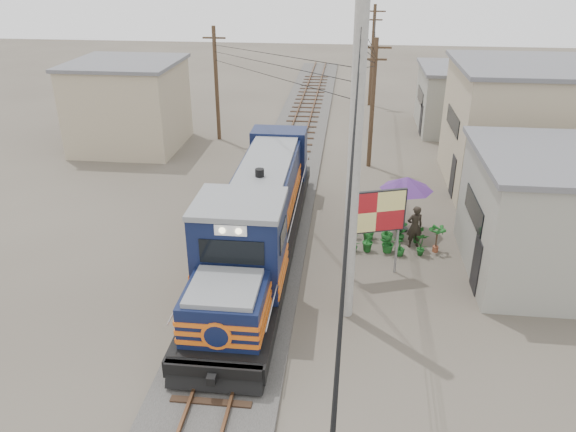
# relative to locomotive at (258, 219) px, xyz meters

# --- Properties ---
(ground) EXTENTS (120.00, 120.00, 0.00)m
(ground) POSITION_rel_locomotive_xyz_m (0.00, -2.93, -1.69)
(ground) COLOR #473F35
(ground) RESTS_ON ground
(ballast) EXTENTS (3.60, 70.00, 0.16)m
(ballast) POSITION_rel_locomotive_xyz_m (0.00, 7.07, -1.61)
(ballast) COLOR #595651
(ballast) RESTS_ON ground
(track) EXTENTS (1.15, 70.00, 0.12)m
(track) POSITION_rel_locomotive_xyz_m (0.00, 7.07, -1.43)
(track) COLOR #51331E
(track) RESTS_ON ground
(locomotive) EXTENTS (2.85, 15.53, 3.85)m
(locomotive) POSITION_rel_locomotive_xyz_m (0.00, 0.00, 0.00)
(locomotive) COLOR black
(locomotive) RESTS_ON ground
(utility_pole_main) EXTENTS (0.40, 0.40, 10.00)m
(utility_pole_main) POSITION_rel_locomotive_xyz_m (3.50, -3.43, 3.31)
(utility_pole_main) COLOR #9E9B93
(utility_pole_main) RESTS_ON ground
(wooden_pole_mid) EXTENTS (1.60, 0.24, 7.00)m
(wooden_pole_mid) POSITION_rel_locomotive_xyz_m (4.50, 11.07, 1.99)
(wooden_pole_mid) COLOR #4C3826
(wooden_pole_mid) RESTS_ON ground
(wooden_pole_far) EXTENTS (1.60, 0.24, 7.50)m
(wooden_pole_far) POSITION_rel_locomotive_xyz_m (4.80, 25.07, 2.24)
(wooden_pole_far) COLOR #4C3826
(wooden_pole_far) RESTS_ON ground
(wooden_pole_left) EXTENTS (1.60, 0.24, 7.00)m
(wooden_pole_left) POSITION_rel_locomotive_xyz_m (-5.00, 15.07, 1.99)
(wooden_pole_left) COLOR #4C3826
(wooden_pole_left) RESTS_ON ground
(power_lines) EXTENTS (9.65, 19.00, 3.30)m
(power_lines) POSITION_rel_locomotive_xyz_m (-0.14, 5.56, 5.87)
(power_lines) COLOR black
(power_lines) RESTS_ON ground
(shophouse_front) EXTENTS (7.35, 6.30, 4.70)m
(shophouse_front) POSITION_rel_locomotive_xyz_m (11.50, 0.07, 0.67)
(shophouse_front) COLOR gray
(shophouse_front) RESTS_ON ground
(shophouse_mid) EXTENTS (8.40, 7.35, 6.20)m
(shophouse_mid) POSITION_rel_locomotive_xyz_m (12.50, 9.07, 1.42)
(shophouse_mid) COLOR tan
(shophouse_mid) RESTS_ON ground
(shophouse_back) EXTENTS (6.30, 6.30, 4.20)m
(shophouse_back) POSITION_rel_locomotive_xyz_m (11.00, 19.07, 0.42)
(shophouse_back) COLOR gray
(shophouse_back) RESTS_ON ground
(shophouse_left) EXTENTS (6.30, 6.30, 5.20)m
(shophouse_left) POSITION_rel_locomotive_xyz_m (-10.00, 13.07, 0.92)
(shophouse_left) COLOR tan
(shophouse_left) RESTS_ON ground
(billboard) EXTENTS (2.13, 0.82, 3.42)m
(billboard) POSITION_rel_locomotive_xyz_m (4.41, -0.83, 0.83)
(billboard) COLOR #99999E
(billboard) RESTS_ON ground
(market_umbrella) EXTENTS (2.47, 2.47, 2.48)m
(market_umbrella) POSITION_rel_locomotive_xyz_m (5.83, 3.08, 0.49)
(market_umbrella) COLOR black
(market_umbrella) RESTS_ON ground
(vendor) EXTENTS (0.76, 0.60, 1.82)m
(vendor) POSITION_rel_locomotive_xyz_m (6.14, 1.61, -0.78)
(vendor) COLOR black
(vendor) RESTS_ON ground
(plant_nursery) EXTENTS (3.29, 3.00, 1.00)m
(plant_nursery) POSITION_rel_locomotive_xyz_m (4.83, 1.85, -1.27)
(plant_nursery) COLOR #19581E
(plant_nursery) RESTS_ON ground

